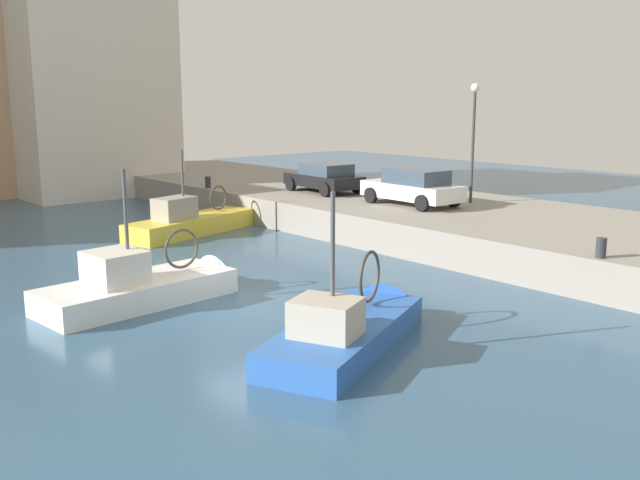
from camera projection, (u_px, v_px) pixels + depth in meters
name	position (u px, v px, depth m)	size (l,w,h in m)	color
water_surface	(251.00, 303.00, 19.29)	(80.00, 80.00, 0.00)	#335675
quay_wall	(504.00, 230.00, 26.51)	(9.00, 56.00, 1.20)	gray
fishing_boat_white	(151.00, 296.00, 19.47)	(6.23, 2.55, 4.59)	white
fishing_boat_blue	(352.00, 338.00, 16.14)	(6.32, 4.20, 4.44)	#2D60B7
fishing_boat_yellow	(196.00, 230.00, 29.26)	(6.98, 3.32, 4.18)	gold
parked_car_white	(413.00, 187.00, 28.55)	(2.15, 4.29, 1.46)	silver
parked_car_black	(324.00, 177.00, 32.49)	(2.22, 3.98, 1.33)	black
mooring_bollard_south	(601.00, 248.00, 19.22)	(0.28, 0.28, 0.55)	#2D2D33
mooring_bollard_mid	(208.00, 182.00, 34.11)	(0.28, 0.28, 0.55)	#2D2D33
quay_streetlamp	(474.00, 123.00, 28.74)	(0.36, 0.36, 4.83)	#38383D
waterfront_building_east_mid	(81.00, 75.00, 40.61)	(8.60, 8.62, 13.38)	silver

